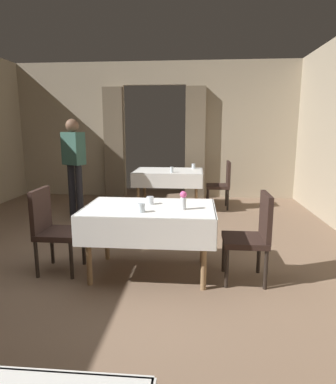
# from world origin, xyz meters

# --- Properties ---
(ground) EXTENTS (10.08, 10.08, 0.00)m
(ground) POSITION_xyz_m (0.00, 0.00, 0.00)
(ground) COLOR #7A604C
(wall_back) EXTENTS (6.40, 0.27, 3.00)m
(wall_back) POSITION_xyz_m (0.00, 4.18, 1.51)
(wall_back) COLOR tan
(wall_back) RESTS_ON ground
(dining_table_mid) EXTENTS (1.39, 0.91, 0.75)m
(dining_table_mid) POSITION_xyz_m (0.47, -0.00, 0.65)
(dining_table_mid) COLOR olive
(dining_table_mid) RESTS_ON ground
(dining_table_far) EXTENTS (1.33, 1.00, 0.75)m
(dining_table_far) POSITION_xyz_m (0.42, 3.03, 0.66)
(dining_table_far) COLOR olive
(dining_table_far) RESTS_ON ground
(chair_mid_right) EXTENTS (0.44, 0.44, 0.93)m
(chair_mid_right) POSITION_xyz_m (1.55, -0.09, 0.52)
(chair_mid_right) COLOR black
(chair_mid_right) RESTS_ON ground
(chair_mid_left) EXTENTS (0.44, 0.44, 0.93)m
(chair_mid_left) POSITION_xyz_m (-0.60, -0.03, 0.52)
(chair_mid_left) COLOR black
(chair_mid_left) RESTS_ON ground
(chair_far_right) EXTENTS (0.44, 0.44, 0.93)m
(chair_far_right) POSITION_xyz_m (1.46, 3.10, 0.52)
(chair_far_right) COLOR black
(chair_far_right) RESTS_ON ground
(flower_vase_mid) EXTENTS (0.07, 0.07, 0.19)m
(flower_vase_mid) POSITION_xyz_m (0.83, -0.09, 0.85)
(flower_vase_mid) COLOR silver
(flower_vase_mid) RESTS_ON dining_table_mid
(glass_mid_b) EXTENTS (0.08, 0.08, 0.09)m
(glass_mid_b) POSITION_xyz_m (0.46, 0.12, 0.79)
(glass_mid_b) COLOR silver
(glass_mid_b) RESTS_ON dining_table_mid
(glass_mid_c) EXTENTS (0.07, 0.07, 0.09)m
(glass_mid_c) POSITION_xyz_m (0.43, -0.24, 0.79)
(glass_mid_c) COLOR silver
(glass_mid_c) RESTS_ON dining_table_mid
(glass_far_a) EXTENTS (0.06, 0.06, 0.11)m
(glass_far_a) POSITION_xyz_m (0.50, 2.73, 0.80)
(glass_far_a) COLOR silver
(glass_far_a) RESTS_ON dining_table_far
(glass_far_b) EXTENTS (0.07, 0.07, 0.10)m
(glass_far_b) POSITION_xyz_m (0.90, 3.35, 0.80)
(glass_far_b) COLOR silver
(glass_far_b) RESTS_ON dining_table_far
(person_waiter_by_doorway) EXTENTS (0.42, 0.35, 1.72)m
(person_waiter_by_doorway) POSITION_xyz_m (-1.14, 2.11, 1.02)
(person_waiter_by_doorway) COLOR black
(person_waiter_by_doorway) RESTS_ON ground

